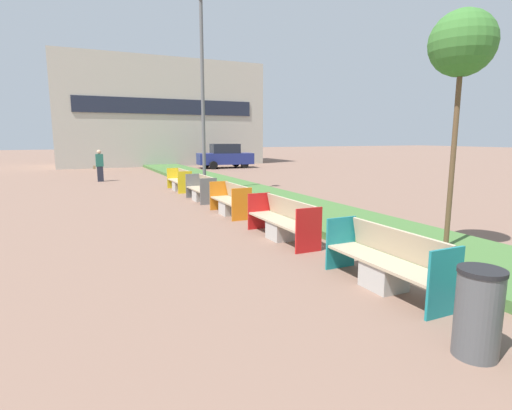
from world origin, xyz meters
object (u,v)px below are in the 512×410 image
bench_grey_frame (202,191)px  bench_teal_frame (386,265)px  pedestrian_walking (100,165)px  parked_car_distant (225,156)px  litter_bin (478,313)px  bench_red_frame (282,223)px  street_lamp_post (203,88)px  bench_yellow_frame (180,182)px  bench_orange_frame (231,203)px  sapling_tree_near (462,46)px

bench_grey_frame → bench_teal_frame: bearing=-90.0°
pedestrian_walking → parked_car_distant: bearing=33.1°
bench_teal_frame → bench_grey_frame: 9.71m
bench_teal_frame → litter_bin: (-0.53, -1.95, 0.12)m
bench_grey_frame → litter_bin: bearing=-92.6°
litter_bin → bench_red_frame: bearing=84.3°
bench_red_frame → street_lamp_post: (0.61, 7.85, 3.93)m
bench_red_frame → litter_bin: 5.38m
street_lamp_post → parked_car_distant: (5.90, 13.32, -3.39)m
bench_teal_frame → bench_yellow_frame: size_ratio=1.10×
bench_teal_frame → street_lamp_post: 11.93m
bench_teal_frame → street_lamp_post: size_ratio=0.29×
bench_orange_frame → bench_yellow_frame: bearing=90.0°
bench_orange_frame → bench_grey_frame: bearing=90.0°
parked_car_distant → sapling_tree_near: bearing=-93.3°
bench_orange_frame → sapling_tree_near: bearing=-67.7°
bench_red_frame → bench_yellow_frame: size_ratio=1.18×
bench_orange_frame → litter_bin: bearing=-93.5°
bench_teal_frame → bench_orange_frame: size_ratio=1.16×
bench_orange_frame → street_lamp_post: 6.04m
bench_orange_frame → sapling_tree_near: 7.30m
litter_bin → sapling_tree_near: (2.92, 2.83, 3.55)m
bench_teal_frame → pedestrian_walking: 18.63m
litter_bin → sapling_tree_near: sapling_tree_near is taller
bench_red_frame → bench_orange_frame: (-0.01, 3.31, -0.01)m
litter_bin → sapling_tree_near: bearing=44.1°
bench_red_frame → pedestrian_walking: size_ratio=1.44×
sapling_tree_near → parked_car_distant: size_ratio=1.08×
sapling_tree_near → parked_car_distant: sapling_tree_near is taller
street_lamp_post → parked_car_distant: bearing=66.1°
bench_yellow_frame → sapling_tree_near: 12.85m
bench_grey_frame → pedestrian_walking: size_ratio=1.13×
bench_teal_frame → bench_grey_frame: size_ratio=1.19×
bench_red_frame → pedestrian_walking: pedestrian_walking is taller
bench_teal_frame → sapling_tree_near: bearing=20.1°
bench_red_frame → bench_grey_frame: size_ratio=1.27×
bench_grey_frame → street_lamp_post: size_ratio=0.24×
bench_grey_frame → sapling_tree_near: sapling_tree_near is taller
bench_orange_frame → parked_car_distant: size_ratio=0.45×
bench_teal_frame → bench_orange_frame: (-0.00, 6.71, -0.01)m
pedestrian_walking → parked_car_distant: (9.49, 6.19, 0.05)m
bench_teal_frame → bench_red_frame: same height
bench_yellow_frame → parked_car_distant: parked_car_distant is taller
litter_bin → street_lamp_post: bearing=85.1°
bench_yellow_frame → street_lamp_post: street_lamp_post is taller
bench_yellow_frame → bench_grey_frame: bearing=-90.0°
bench_grey_frame → sapling_tree_near: bearing=-74.8°
bench_orange_frame → street_lamp_post: bearing=82.3°
bench_red_frame → bench_grey_frame: (-0.01, 6.31, -0.02)m
bench_red_frame → street_lamp_post: street_lamp_post is taller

